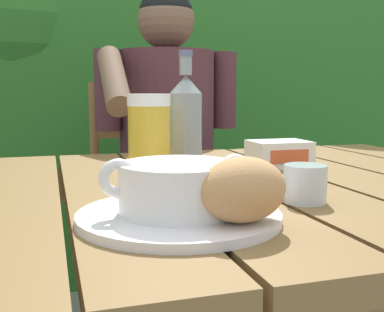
{
  "coord_description": "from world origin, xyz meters",
  "views": [
    {
      "loc": [
        -0.25,
        -0.81,
        0.91
      ],
      "look_at": [
        -0.05,
        -0.13,
        0.82
      ],
      "focal_mm": 43.9,
      "sensor_mm": 36.0,
      "label": 1
    }
  ],
  "objects_px": {
    "water_glass_small": "(305,184)",
    "table_knife": "(253,198)",
    "person_eating": "(169,145)",
    "bread_roll": "(243,190)",
    "soup_bowl": "(179,186)",
    "beer_bottle": "(186,126)",
    "serving_plate": "(179,216)",
    "beer_glass": "(149,141)",
    "butter_tub": "(279,154)",
    "chair_near_diner": "(158,207)"
  },
  "relations": [
    {
      "from": "beer_glass",
      "to": "bread_roll",
      "type": "bearing_deg",
      "value": -79.69
    },
    {
      "from": "soup_bowl",
      "to": "butter_tub",
      "type": "relative_size",
      "value": 1.61
    },
    {
      "from": "chair_near_diner",
      "to": "serving_plate",
      "type": "relative_size",
      "value": 3.55
    },
    {
      "from": "serving_plate",
      "to": "soup_bowl",
      "type": "xyz_separation_m",
      "value": [
        0.0,
        0.0,
        0.04
      ]
    },
    {
      "from": "bread_roll",
      "to": "soup_bowl",
      "type": "bearing_deg",
      "value": 130.6
    },
    {
      "from": "serving_plate",
      "to": "beer_glass",
      "type": "relative_size",
      "value": 1.63
    },
    {
      "from": "beer_glass",
      "to": "butter_tub",
      "type": "xyz_separation_m",
      "value": [
        0.32,
        0.14,
        -0.05
      ]
    },
    {
      "from": "water_glass_small",
      "to": "table_knife",
      "type": "relative_size",
      "value": 0.43
    },
    {
      "from": "chair_near_diner",
      "to": "beer_glass",
      "type": "relative_size",
      "value": 5.8
    },
    {
      "from": "chair_near_diner",
      "to": "beer_glass",
      "type": "bearing_deg",
      "value": -103.4
    },
    {
      "from": "serving_plate",
      "to": "beer_bottle",
      "type": "distance_m",
      "value": 0.31
    },
    {
      "from": "person_eating",
      "to": "chair_near_diner",
      "type": "bearing_deg",
      "value": 89.18
    },
    {
      "from": "soup_bowl",
      "to": "serving_plate",
      "type": "bearing_deg",
      "value": -90.0
    },
    {
      "from": "soup_bowl",
      "to": "table_knife",
      "type": "xyz_separation_m",
      "value": [
        0.14,
        0.08,
        -0.04
      ]
    },
    {
      "from": "water_glass_small",
      "to": "table_knife",
      "type": "xyz_separation_m",
      "value": [
        -0.07,
        0.04,
        -0.02
      ]
    },
    {
      "from": "beer_glass",
      "to": "table_knife",
      "type": "height_order",
      "value": "beer_glass"
    },
    {
      "from": "serving_plate",
      "to": "water_glass_small",
      "type": "xyz_separation_m",
      "value": [
        0.21,
        0.04,
        0.02
      ]
    },
    {
      "from": "beer_glass",
      "to": "serving_plate",
      "type": "bearing_deg",
      "value": -91.87
    },
    {
      "from": "beer_glass",
      "to": "table_knife",
      "type": "xyz_separation_m",
      "value": [
        0.13,
        -0.14,
        -0.08
      ]
    },
    {
      "from": "bread_roll",
      "to": "beer_glass",
      "type": "xyz_separation_m",
      "value": [
        -0.05,
        0.29,
        0.03
      ]
    },
    {
      "from": "chair_near_diner",
      "to": "table_knife",
      "type": "xyz_separation_m",
      "value": [
        -0.08,
        -1.06,
        0.27
      ]
    },
    {
      "from": "person_eating",
      "to": "bread_roll",
      "type": "distance_m",
      "value": 1.02
    },
    {
      "from": "soup_bowl",
      "to": "beer_bottle",
      "type": "height_order",
      "value": "beer_bottle"
    },
    {
      "from": "beer_bottle",
      "to": "butter_tub",
      "type": "relative_size",
      "value": 1.9
    },
    {
      "from": "butter_tub",
      "to": "beer_bottle",
      "type": "bearing_deg",
      "value": -161.15
    },
    {
      "from": "beer_glass",
      "to": "butter_tub",
      "type": "relative_size",
      "value": 1.28
    },
    {
      "from": "person_eating",
      "to": "water_glass_small",
      "type": "relative_size",
      "value": 19.26
    },
    {
      "from": "bread_roll",
      "to": "beer_glass",
      "type": "distance_m",
      "value": 0.3
    },
    {
      "from": "serving_plate",
      "to": "bread_roll",
      "type": "distance_m",
      "value": 0.1
    },
    {
      "from": "soup_bowl",
      "to": "table_knife",
      "type": "height_order",
      "value": "soup_bowl"
    },
    {
      "from": "person_eating",
      "to": "butter_tub",
      "type": "distance_m",
      "value": 0.59
    },
    {
      "from": "person_eating",
      "to": "beer_bottle",
      "type": "xyz_separation_m",
      "value": [
        -0.13,
        -0.66,
        0.11
      ]
    },
    {
      "from": "person_eating",
      "to": "butter_tub",
      "type": "xyz_separation_m",
      "value": [
        0.11,
        -0.58,
        0.04
      ]
    },
    {
      "from": "chair_near_diner",
      "to": "table_knife",
      "type": "height_order",
      "value": "chair_near_diner"
    },
    {
      "from": "person_eating",
      "to": "beer_bottle",
      "type": "distance_m",
      "value": 0.68
    },
    {
      "from": "water_glass_small",
      "to": "butter_tub",
      "type": "height_order",
      "value": "same"
    },
    {
      "from": "bread_roll",
      "to": "beer_bottle",
      "type": "bearing_deg",
      "value": 85.01
    },
    {
      "from": "beer_bottle",
      "to": "table_knife",
      "type": "relative_size",
      "value": 1.6
    },
    {
      "from": "chair_near_diner",
      "to": "table_knife",
      "type": "distance_m",
      "value": 1.09
    },
    {
      "from": "butter_tub",
      "to": "chair_near_diner",
      "type": "bearing_deg",
      "value": 97.9
    },
    {
      "from": "soup_bowl",
      "to": "beer_bottle",
      "type": "xyz_separation_m",
      "value": [
        0.09,
        0.28,
        0.06
      ]
    },
    {
      "from": "table_knife",
      "to": "person_eating",
      "type": "bearing_deg",
      "value": 84.61
    },
    {
      "from": "person_eating",
      "to": "bread_roll",
      "type": "height_order",
      "value": "person_eating"
    },
    {
      "from": "beer_bottle",
      "to": "soup_bowl",
      "type": "bearing_deg",
      "value": -107.92
    },
    {
      "from": "chair_near_diner",
      "to": "beer_bottle",
      "type": "distance_m",
      "value": 0.94
    },
    {
      "from": "person_eating",
      "to": "beer_glass",
      "type": "distance_m",
      "value": 0.76
    },
    {
      "from": "soup_bowl",
      "to": "water_glass_small",
      "type": "height_order",
      "value": "soup_bowl"
    },
    {
      "from": "serving_plate",
      "to": "bread_roll",
      "type": "bearing_deg",
      "value": -49.4
    },
    {
      "from": "chair_near_diner",
      "to": "water_glass_small",
      "type": "relative_size",
      "value": 14.56
    },
    {
      "from": "beer_bottle",
      "to": "table_knife",
      "type": "xyz_separation_m",
      "value": [
        0.05,
        -0.2,
        -0.1
      ]
    }
  ]
}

